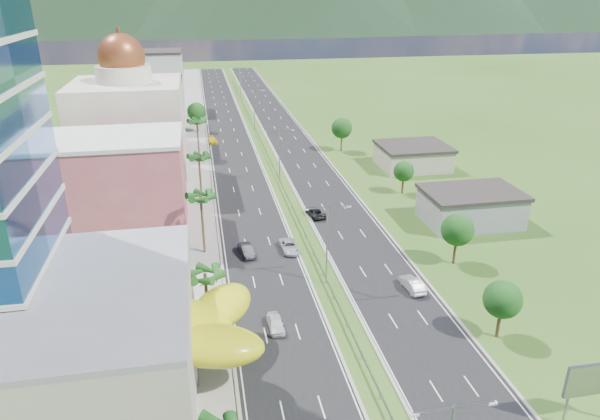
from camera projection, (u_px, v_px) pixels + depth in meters
ground at (346, 326)px, 61.42m from camera, size 500.00×500.00×0.00m
road_left at (229, 135)px, 141.80m from camera, size 11.00×260.00×0.04m
road_right at (284, 133)px, 144.40m from camera, size 11.00×260.00×0.04m
sidewalk_left at (192, 137)px, 140.14m from camera, size 7.00×260.00×0.12m
median_guardrail at (265, 150)px, 126.52m from camera, size 0.10×216.06×0.76m
streetlight_median_b at (327, 237)px, 67.91m from camera, size 6.04×0.25×11.00m
streetlight_median_c at (279, 151)px, 104.22m from camera, size 6.04×0.25×11.00m
streetlight_median_d at (254, 105)px, 145.06m from camera, size 6.04×0.25×11.00m
streetlight_median_e at (240, 80)px, 185.91m from camera, size 6.04×0.25×11.00m
mall_podium at (24, 352)px, 48.32m from camera, size 30.00×24.00×11.00m
lime_canopy at (162, 329)px, 52.41m from camera, size 18.00×15.00×7.40m
pink_shophouse at (118, 187)px, 82.74m from camera, size 20.00×15.00×15.00m
domed_building at (130, 128)px, 102.14m from camera, size 20.00×20.00×28.70m
midrise_grey at (147, 117)px, 126.29m from camera, size 16.00×15.00×16.00m
midrise_beige at (153, 105)px, 146.83m from camera, size 16.00×15.00×13.00m
midrise_white at (157, 82)px, 166.75m from camera, size 16.00×15.00×18.00m
billboard at (592, 381)px, 46.33m from camera, size 5.20×0.35×6.20m
shed_near at (470, 208)px, 88.00m from camera, size 15.00×10.00×5.00m
shed_far at (413, 157)px, 115.69m from camera, size 14.00×12.00×4.40m
palm_tree_b at (205, 277)px, 57.85m from camera, size 3.60×3.60×8.10m
palm_tree_c at (201, 199)px, 75.45m from camera, size 3.60×3.60×9.60m
palm_tree_d at (199, 158)px, 96.69m from camera, size 3.60×3.60×8.60m
palm_tree_e at (197, 123)px, 119.09m from camera, size 3.60×3.60×9.40m
leafy_tree_lfar at (196, 112)px, 142.82m from camera, size 4.90×4.90×8.05m
leafy_tree_ra at (503, 300)px, 57.82m from camera, size 4.20×4.20×6.90m
leafy_tree_rb at (457, 230)px, 73.62m from camera, size 4.55×4.55×7.47m
leafy_tree_rc at (404, 171)px, 99.86m from camera, size 3.85×3.85×6.33m
leafy_tree_rd at (342, 128)px, 125.94m from camera, size 4.90×4.90×8.05m
mountain_ridge at (278, 32)px, 480.26m from camera, size 860.00×140.00×90.00m
car_white_near_left at (276, 323)px, 60.69m from camera, size 1.83×4.21×1.41m
car_dark_left at (247, 250)px, 77.62m from camera, size 2.31×4.75×1.50m
car_silver_mid_left at (289, 246)px, 78.90m from camera, size 2.62×5.25×1.43m
car_yellow_far_left at (213, 140)px, 134.50m from camera, size 2.61×5.02×1.39m
car_silver_right at (412, 284)px, 68.60m from camera, size 2.10×4.98×1.60m
car_dark_far_right at (315, 212)px, 90.91m from camera, size 3.15×5.35×1.40m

